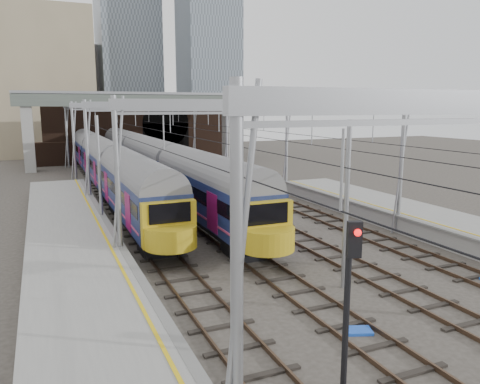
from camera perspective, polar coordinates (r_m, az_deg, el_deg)
name	(u,v)px	position (r m, az deg, el deg)	size (l,w,h in m)	color
ground	(374,306)	(19.09, 16.00, -13.20)	(160.00, 160.00, 0.00)	#38332D
platform_left	(89,311)	(17.41, -17.98, -13.69)	(4.32, 55.00, 1.12)	gray
tracks	(228,219)	(31.49, -1.41, -3.36)	(14.40, 80.00, 0.22)	#4C3828
overhead_line	(197,119)	(36.71, -5.26, 8.88)	(16.80, 80.00, 8.00)	gray
retaining_wall	(139,130)	(66.65, -12.24, 7.43)	(28.00, 2.75, 9.00)	#301E15
overbridge	(136,108)	(60.49, -12.57, 9.93)	(28.00, 3.00, 9.25)	gray
city_skyline	(122,49)	(85.61, -14.16, 16.53)	(37.50, 27.50, 60.00)	tan
train_main	(135,154)	(51.43, -12.65, 4.51)	(2.75, 63.52, 4.74)	black
train_second	(95,155)	(52.15, -17.24, 4.32)	(2.68, 61.90, 4.64)	black
signal_near_left	(349,291)	(11.97, 13.14, -11.72)	(0.38, 0.47, 4.85)	black
equip_cover_a	(359,331)	(16.94, 14.28, -16.07)	(0.86, 0.60, 0.10)	blue
equip_cover_b	(279,240)	(26.69, 4.79, -5.88)	(0.76, 0.53, 0.09)	blue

